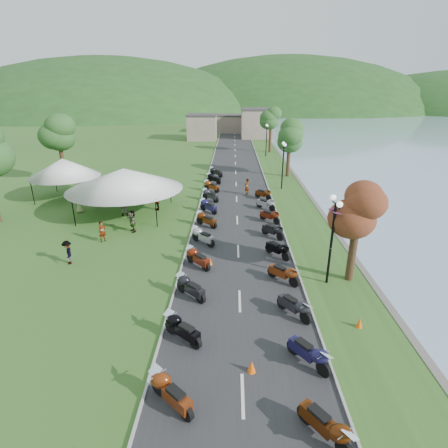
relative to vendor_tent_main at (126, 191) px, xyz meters
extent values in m
cube|color=#2D2D30|center=(9.76, 10.28, -1.99)|extent=(7.00, 120.00, 0.02)
cube|color=gray|center=(7.76, 55.28, 0.50)|extent=(18.00, 16.00, 5.00)
imported|color=slate|center=(-0.01, -6.29, -2.00)|extent=(0.68, 0.70, 1.55)
imported|color=slate|center=(-0.10, -0.76, -2.00)|extent=(0.96, 0.56, 1.94)
imported|color=slate|center=(-0.97, -9.76, -2.00)|extent=(0.82, 1.09, 1.56)
cone|color=#F2590C|center=(10.13, -18.59, -1.73)|extent=(0.34, 0.34, 0.53)
camera|label=1|loc=(9.32, -29.25, 8.37)|focal=28.00mm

